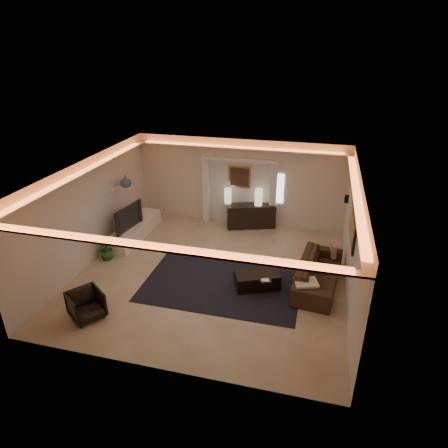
% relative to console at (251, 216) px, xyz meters
% --- Properties ---
extents(floor, '(7.00, 7.00, 0.00)m').
position_rel_console_xyz_m(floor, '(-0.47, -3.20, -0.40)').
color(floor, '#CBB592').
rests_on(floor, ground).
extents(ceiling, '(7.00, 7.00, 0.00)m').
position_rel_console_xyz_m(ceiling, '(-0.47, -3.20, 2.50)').
color(ceiling, white).
rests_on(ceiling, ground).
extents(wall_back, '(7.00, 0.00, 7.00)m').
position_rel_console_xyz_m(wall_back, '(-0.47, 0.30, 1.05)').
color(wall_back, beige).
rests_on(wall_back, ground).
extents(wall_front, '(7.00, 0.00, 7.00)m').
position_rel_console_xyz_m(wall_front, '(-0.47, -6.70, 1.05)').
color(wall_front, beige).
rests_on(wall_front, ground).
extents(wall_left, '(0.00, 7.00, 7.00)m').
position_rel_console_xyz_m(wall_left, '(-3.97, -3.20, 1.05)').
color(wall_left, beige).
rests_on(wall_left, ground).
extents(wall_right, '(0.00, 7.00, 7.00)m').
position_rel_console_xyz_m(wall_right, '(3.03, -3.20, 1.05)').
color(wall_right, beige).
rests_on(wall_right, ground).
extents(cove_soffit, '(7.00, 7.00, 0.04)m').
position_rel_console_xyz_m(cove_soffit, '(-0.47, -3.20, 2.22)').
color(cove_soffit, silver).
rests_on(cove_soffit, ceiling).
extents(daylight_slit, '(0.25, 0.03, 1.00)m').
position_rel_console_xyz_m(daylight_slit, '(0.88, 0.28, 0.95)').
color(daylight_slit, white).
rests_on(daylight_slit, wall_back).
extents(area_rug, '(4.00, 3.00, 0.01)m').
position_rel_console_xyz_m(area_rug, '(-0.07, -3.40, -0.39)').
color(area_rug, black).
rests_on(area_rug, ground).
extents(pilaster_left, '(0.22, 0.20, 2.20)m').
position_rel_console_xyz_m(pilaster_left, '(-1.62, 0.20, 0.70)').
color(pilaster_left, silver).
rests_on(pilaster_left, ground).
extents(pilaster_right, '(0.22, 0.20, 2.20)m').
position_rel_console_xyz_m(pilaster_right, '(0.68, 0.20, 0.70)').
color(pilaster_right, silver).
rests_on(pilaster_right, ground).
extents(alcove_header, '(2.52, 0.20, 0.12)m').
position_rel_console_xyz_m(alcove_header, '(-0.47, 0.20, 1.85)').
color(alcove_header, silver).
rests_on(alcove_header, wall_back).
extents(painting_frame, '(0.74, 0.04, 0.74)m').
position_rel_console_xyz_m(painting_frame, '(-0.47, 0.27, 1.25)').
color(painting_frame, tan).
rests_on(painting_frame, wall_back).
extents(painting_canvas, '(0.62, 0.02, 0.62)m').
position_rel_console_xyz_m(painting_canvas, '(-0.47, 0.24, 1.25)').
color(painting_canvas, '#4C2D1E').
rests_on(painting_canvas, wall_back).
extents(art_panel_frame, '(0.04, 1.64, 0.74)m').
position_rel_console_xyz_m(art_panel_frame, '(3.00, -2.90, 1.30)').
color(art_panel_frame, black).
rests_on(art_panel_frame, wall_right).
extents(art_panel_gold, '(0.02, 1.50, 0.62)m').
position_rel_console_xyz_m(art_panel_gold, '(2.97, -2.90, 1.30)').
color(art_panel_gold, tan).
rests_on(art_panel_gold, wall_right).
extents(wall_sconce, '(0.12, 0.12, 0.22)m').
position_rel_console_xyz_m(wall_sconce, '(2.91, -1.00, 1.28)').
color(wall_sconce, black).
rests_on(wall_sconce, wall_right).
extents(wall_niche, '(0.10, 0.55, 0.04)m').
position_rel_console_xyz_m(wall_niche, '(-3.91, -1.80, 1.25)').
color(wall_niche, silver).
rests_on(wall_niche, wall_left).
extents(console, '(1.67, 0.98, 0.80)m').
position_rel_console_xyz_m(console, '(0.00, 0.00, 0.00)').
color(console, black).
rests_on(console, ground).
extents(lamp_left, '(0.24, 0.24, 0.52)m').
position_rel_console_xyz_m(lamp_left, '(-0.80, -0.03, 0.69)').
color(lamp_left, white).
rests_on(lamp_left, console).
extents(lamp_right, '(0.31, 0.31, 0.56)m').
position_rel_console_xyz_m(lamp_right, '(0.22, 0.05, 0.69)').
color(lamp_right, '#FAEDCD').
rests_on(lamp_right, console).
extents(media_ledge, '(0.68, 2.60, 0.49)m').
position_rel_console_xyz_m(media_ledge, '(-3.45, -1.65, -0.18)').
color(media_ledge, silver).
rests_on(media_ledge, ground).
extents(tv, '(1.31, 0.36, 0.75)m').
position_rel_console_xyz_m(tv, '(-3.56, -2.00, 0.42)').
color(tv, black).
rests_on(tv, media_ledge).
extents(figurine, '(0.16, 0.16, 0.39)m').
position_rel_console_xyz_m(figurine, '(-3.62, -1.05, 0.24)').
color(figurine, '#453325').
rests_on(figurine, media_ledge).
extents(ginger_jar, '(0.44, 0.44, 0.37)m').
position_rel_console_xyz_m(ginger_jar, '(-3.62, -1.63, 1.46)').
color(ginger_jar, slate).
rests_on(ginger_jar, wall_niche).
extents(plant, '(0.50, 0.50, 0.70)m').
position_rel_console_xyz_m(plant, '(-3.62, -3.17, -0.05)').
color(plant, '#255322').
rests_on(plant, ground).
extents(sofa, '(2.55, 1.24, 0.72)m').
position_rel_console_xyz_m(sofa, '(2.33, -2.99, -0.04)').
color(sofa, '#321B0E').
rests_on(sofa, ground).
extents(throw_blanket, '(0.64, 0.58, 0.06)m').
position_rel_console_xyz_m(throw_blanket, '(2.05, -3.83, 0.15)').
color(throw_blanket, beige).
rests_on(throw_blanket, sofa).
extents(throw_pillow, '(0.17, 0.39, 0.37)m').
position_rel_console_xyz_m(throw_pillow, '(2.68, -2.05, 0.15)').
color(throw_pillow, '#A4785A').
rests_on(throw_pillow, sofa).
extents(coffee_table, '(1.25, 1.00, 0.41)m').
position_rel_console_xyz_m(coffee_table, '(0.82, -3.50, -0.20)').
color(coffee_table, '#2B231C').
rests_on(coffee_table, ground).
extents(bowl, '(0.34, 0.34, 0.08)m').
position_rel_console_xyz_m(bowl, '(1.07, -3.80, 0.05)').
color(bowl, black).
rests_on(bowl, coffee_table).
extents(magazine, '(0.29, 0.25, 0.03)m').
position_rel_console_xyz_m(magazine, '(1.08, -3.80, 0.02)').
color(magazine, white).
rests_on(magazine, coffee_table).
extents(armchair, '(1.00, 0.99, 0.66)m').
position_rel_console_xyz_m(armchair, '(-2.72, -5.64, -0.07)').
color(armchair, black).
rests_on(armchair, ground).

